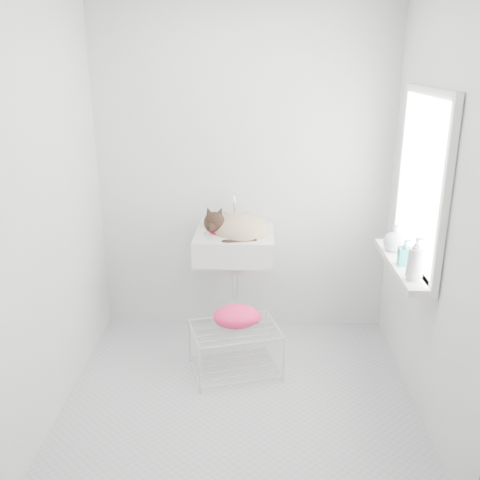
{
  "coord_description": "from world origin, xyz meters",
  "views": [
    {
      "loc": [
        0.09,
        -2.95,
        2.07
      ],
      "look_at": [
        -0.01,
        0.5,
        0.88
      ],
      "focal_mm": 40.26,
      "sensor_mm": 36.0,
      "label": 1
    }
  ],
  "objects_px": {
    "cat": "(236,229)",
    "bottle_b": "(403,265)",
    "wire_rack": "(235,352)",
    "sink": "(234,233)",
    "bottle_a": "(413,279)",
    "bottle_c": "(393,251)"
  },
  "relations": [
    {
      "from": "cat",
      "to": "bottle_b",
      "type": "xyz_separation_m",
      "value": [
        1.05,
        -0.58,
        -0.04
      ]
    },
    {
      "from": "sink",
      "to": "cat",
      "type": "height_order",
      "value": "cat"
    },
    {
      "from": "sink",
      "to": "wire_rack",
      "type": "bearing_deg",
      "value": -87.03
    },
    {
      "from": "wire_rack",
      "to": "bottle_c",
      "type": "height_order",
      "value": "bottle_c"
    },
    {
      "from": "sink",
      "to": "bottle_a",
      "type": "distance_m",
      "value": 1.34
    },
    {
      "from": "bottle_a",
      "to": "bottle_b",
      "type": "bearing_deg",
      "value": 90.0
    },
    {
      "from": "cat",
      "to": "bottle_a",
      "type": "height_order",
      "value": "cat"
    },
    {
      "from": "cat",
      "to": "wire_rack",
      "type": "height_order",
      "value": "cat"
    },
    {
      "from": "sink",
      "to": "bottle_b",
      "type": "xyz_separation_m",
      "value": [
        1.06,
        -0.59,
        0.0
      ]
    },
    {
      "from": "bottle_a",
      "to": "bottle_b",
      "type": "distance_m",
      "value": 0.22
    },
    {
      "from": "cat",
      "to": "wire_rack",
      "type": "distance_m",
      "value": 0.87
    },
    {
      "from": "bottle_a",
      "to": "bottle_b",
      "type": "height_order",
      "value": "bottle_a"
    },
    {
      "from": "sink",
      "to": "bottle_a",
      "type": "bearing_deg",
      "value": -37.48
    },
    {
      "from": "sink",
      "to": "cat",
      "type": "relative_size",
      "value": 1.26
    },
    {
      "from": "bottle_b",
      "to": "bottle_c",
      "type": "distance_m",
      "value": 0.26
    },
    {
      "from": "sink",
      "to": "bottle_b",
      "type": "distance_m",
      "value": 1.22
    },
    {
      "from": "cat",
      "to": "wire_rack",
      "type": "bearing_deg",
      "value": -86.65
    },
    {
      "from": "bottle_c",
      "to": "cat",
      "type": "bearing_deg",
      "value": 163.08
    },
    {
      "from": "bottle_a",
      "to": "bottle_c",
      "type": "relative_size",
      "value": 1.19
    },
    {
      "from": "bottle_a",
      "to": "bottle_b",
      "type": "xyz_separation_m",
      "value": [
        0.0,
        0.22,
        0.0
      ]
    },
    {
      "from": "cat",
      "to": "bottle_b",
      "type": "relative_size",
      "value": 2.77
    },
    {
      "from": "wire_rack",
      "to": "bottle_b",
      "type": "bearing_deg",
      "value": -6.58
    }
  ]
}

